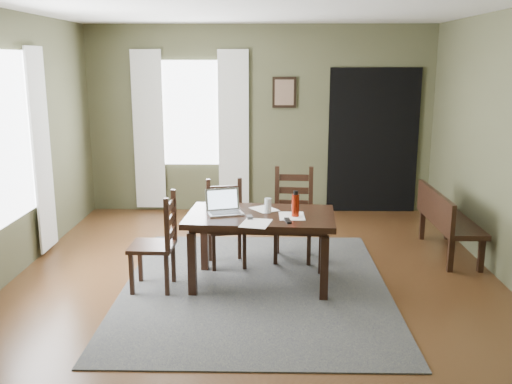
{
  "coord_description": "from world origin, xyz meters",
  "views": [
    {
      "loc": [
        0.11,
        -5.3,
        2.2
      ],
      "look_at": [
        0.0,
        0.3,
        0.9
      ],
      "focal_mm": 40.0,
      "sensor_mm": 36.0,
      "label": 1
    }
  ],
  "objects_px": {
    "chair_end": "(157,243)",
    "chair_back_right": "(293,215)",
    "chair_back_left": "(226,224)",
    "water_bottle": "(295,205)",
    "dining_table": "(260,223)",
    "laptop": "(224,207)",
    "bench": "(445,217)"
  },
  "relations": [
    {
      "from": "chair_end",
      "to": "chair_back_right",
      "type": "xyz_separation_m",
      "value": [
        1.35,
        0.93,
        0.03
      ]
    },
    {
      "from": "chair_back_left",
      "to": "chair_end",
      "type": "bearing_deg",
      "value": -142.65
    },
    {
      "from": "chair_back_left",
      "to": "water_bottle",
      "type": "distance_m",
      "value": 1.04
    },
    {
      "from": "dining_table",
      "to": "chair_end",
      "type": "xyz_separation_m",
      "value": [
        -1.0,
        -0.15,
        -0.17
      ]
    },
    {
      "from": "chair_back_left",
      "to": "water_bottle",
      "type": "xyz_separation_m",
      "value": [
        0.72,
        -0.65,
        0.39
      ]
    },
    {
      "from": "chair_end",
      "to": "laptop",
      "type": "height_order",
      "value": "chair_end"
    },
    {
      "from": "bench",
      "to": "dining_table",
      "type": "bearing_deg",
      "value": 114.4
    },
    {
      "from": "chair_back_left",
      "to": "dining_table",
      "type": "bearing_deg",
      "value": -68.36
    },
    {
      "from": "bench",
      "to": "laptop",
      "type": "xyz_separation_m",
      "value": [
        -2.47,
        -0.91,
        0.34
      ]
    },
    {
      "from": "laptop",
      "to": "water_bottle",
      "type": "distance_m",
      "value": 0.71
    },
    {
      "from": "bench",
      "to": "laptop",
      "type": "bearing_deg",
      "value": 110.27
    },
    {
      "from": "chair_back_left",
      "to": "bench",
      "type": "bearing_deg",
      "value": -3.34
    },
    {
      "from": "chair_back_left",
      "to": "water_bottle",
      "type": "relative_size",
      "value": 3.67
    },
    {
      "from": "water_bottle",
      "to": "dining_table",
      "type": "bearing_deg",
      "value": 166.66
    },
    {
      "from": "dining_table",
      "to": "chair_back_right",
      "type": "height_order",
      "value": "chair_back_right"
    },
    {
      "from": "dining_table",
      "to": "chair_back_right",
      "type": "distance_m",
      "value": 0.87
    },
    {
      "from": "chair_end",
      "to": "chair_back_right",
      "type": "relative_size",
      "value": 0.93
    },
    {
      "from": "chair_back_right",
      "to": "chair_back_left",
      "type": "bearing_deg",
      "value": -160.04
    },
    {
      "from": "dining_table",
      "to": "bench",
      "type": "bearing_deg",
      "value": 28.31
    },
    {
      "from": "chair_back_right",
      "to": "water_bottle",
      "type": "bearing_deg",
      "value": -87.29
    },
    {
      "from": "dining_table",
      "to": "chair_back_left",
      "type": "height_order",
      "value": "chair_back_left"
    },
    {
      "from": "chair_back_left",
      "to": "laptop",
      "type": "height_order",
      "value": "laptop"
    },
    {
      "from": "chair_back_right",
      "to": "dining_table",
      "type": "bearing_deg",
      "value": -110.48
    },
    {
      "from": "bench",
      "to": "chair_back_right",
      "type": "bearing_deg",
      "value": 95.66
    },
    {
      "from": "chair_back_left",
      "to": "bench",
      "type": "distance_m",
      "value": 2.51
    },
    {
      "from": "water_bottle",
      "to": "chair_back_right",
      "type": "bearing_deg",
      "value": 88.63
    },
    {
      "from": "chair_back_right",
      "to": "water_bottle",
      "type": "xyz_separation_m",
      "value": [
        -0.02,
        -0.86,
        0.34
      ]
    },
    {
      "from": "water_bottle",
      "to": "chair_end",
      "type": "bearing_deg",
      "value": -177.12
    },
    {
      "from": "dining_table",
      "to": "chair_back_right",
      "type": "xyz_separation_m",
      "value": [
        0.36,
        0.78,
        -0.14
      ]
    },
    {
      "from": "chair_back_right",
      "to": "bench",
      "type": "bearing_deg",
      "value": 9.74
    },
    {
      "from": "bench",
      "to": "water_bottle",
      "type": "bearing_deg",
      "value": 120.33
    },
    {
      "from": "laptop",
      "to": "water_bottle",
      "type": "bearing_deg",
      "value": -26.78
    }
  ]
}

